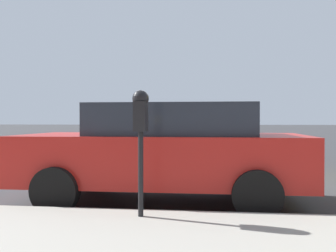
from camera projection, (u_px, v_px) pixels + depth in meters
The scene contains 3 objects.
ground_plane at pixel (176, 191), 6.97m from camera, with size 220.00×220.00×0.00m, color #333335.
parking_meter at pixel (141, 120), 4.45m from camera, with size 0.21×0.19×1.43m.
car_red at pixel (165, 150), 6.00m from camera, with size 2.18×4.25×1.50m.
Camera 1 is at (-6.92, -0.71, 1.25)m, focal length 42.00 mm.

